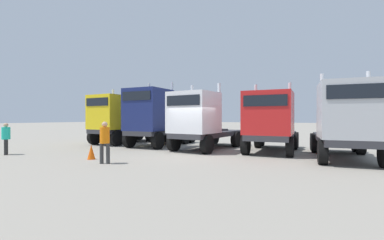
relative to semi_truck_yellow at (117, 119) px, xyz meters
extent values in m
plane|color=gray|center=(7.39, -2.12, -1.84)|extent=(200.00, 200.00, 0.00)
cube|color=#333338|center=(0.01, 1.19, -0.86)|extent=(2.23, 6.06, 0.30)
cube|color=yellow|center=(0.00, -0.73, 0.50)|extent=(2.41, 2.23, 2.43)
cube|color=black|center=(-0.01, -1.85, 1.19)|extent=(2.10, 0.05, 0.55)
cylinder|color=silver|center=(0.95, 0.53, 0.80)|extent=(0.18, 0.18, 3.03)
cylinder|color=silver|center=(-0.95, 0.54, 0.80)|extent=(0.18, 0.18, 3.03)
cylinder|color=#333338|center=(0.01, 2.52, -0.65)|extent=(1.11, 1.11, 0.12)
cylinder|color=black|center=(1.09, -1.14, -1.30)|extent=(0.36, 1.08, 1.08)
cylinder|color=black|center=(-1.11, -1.13, -1.30)|extent=(0.36, 1.08, 1.08)
cylinder|color=black|center=(1.12, 2.60, -1.30)|extent=(0.36, 1.08, 1.08)
cylinder|color=black|center=(-1.08, 2.61, -1.30)|extent=(0.36, 1.08, 1.08)
cylinder|color=black|center=(1.12, 3.70, -1.30)|extent=(0.36, 1.08, 1.08)
cylinder|color=black|center=(-1.08, 3.71, -1.30)|extent=(0.36, 1.08, 1.08)
cube|color=#333338|center=(3.40, 1.00, -0.88)|extent=(2.57, 6.07, 0.30)
cube|color=navy|center=(3.51, -0.68, 0.62)|extent=(2.56, 2.73, 2.71)
cube|color=black|center=(3.59, -1.99, 1.45)|extent=(2.10, 0.17, 0.55)
cylinder|color=silver|center=(4.37, 0.82, 0.92)|extent=(0.19, 0.19, 3.31)
cylinder|color=silver|center=(2.47, 0.70, 0.92)|extent=(0.19, 0.19, 3.31)
cylinder|color=#333338|center=(3.32, 2.31, -0.67)|extent=(1.17, 1.17, 0.12)
cylinder|color=black|center=(4.64, -1.20, -1.31)|extent=(0.42, 1.08, 1.06)
cylinder|color=black|center=(2.45, -1.34, -1.31)|extent=(0.42, 1.08, 1.06)
cylinder|color=black|center=(4.42, 2.44, -1.31)|extent=(0.42, 1.08, 1.06)
cylinder|color=black|center=(2.22, 2.30, -1.31)|extent=(0.42, 1.08, 1.06)
cylinder|color=black|center=(4.35, 3.54, -1.31)|extent=(0.42, 1.08, 1.06)
cylinder|color=black|center=(2.15, 3.40, -1.31)|extent=(0.42, 1.08, 1.06)
cube|color=#333338|center=(7.28, 0.84, -0.92)|extent=(2.51, 6.38, 0.30)
cube|color=white|center=(7.18, -1.15, 0.40)|extent=(2.51, 2.42, 2.33)
cube|color=black|center=(7.12, -2.31, 1.04)|extent=(2.10, 0.15, 0.55)
cylinder|color=silver|center=(8.19, 0.10, 0.70)|extent=(0.19, 0.19, 2.93)
cylinder|color=silver|center=(6.30, 0.20, 0.70)|extent=(0.19, 0.19, 2.93)
cylinder|color=#333338|center=(7.35, 2.22, -0.71)|extent=(1.15, 1.15, 0.12)
cylinder|color=black|center=(8.25, -1.65, -1.33)|extent=(0.40, 1.04, 1.02)
cylinder|color=black|center=(6.06, -1.54, -1.33)|extent=(0.40, 1.04, 1.02)
cylinder|color=black|center=(8.45, 2.33, -1.33)|extent=(0.40, 1.04, 1.02)
cylinder|color=black|center=(6.26, 2.44, -1.33)|extent=(0.40, 1.04, 1.02)
cylinder|color=black|center=(8.51, 3.43, -1.33)|extent=(0.40, 1.04, 1.02)
cylinder|color=black|center=(6.31, 3.54, -1.33)|extent=(0.40, 1.04, 1.02)
cube|color=#333338|center=(11.06, 1.39, -0.93)|extent=(2.66, 5.96, 0.30)
cube|color=red|center=(11.20, -0.27, 0.34)|extent=(2.59, 2.64, 2.24)
cube|color=black|center=(11.30, -1.52, 0.94)|extent=(2.10, 0.21, 0.55)
cylinder|color=silver|center=(12.03, 1.17, 0.64)|extent=(0.19, 0.19, 2.84)
cylinder|color=silver|center=(10.14, 1.02, 0.64)|extent=(0.19, 0.19, 2.84)
cylinder|color=#333338|center=(10.96, 2.66, -0.72)|extent=(1.19, 1.19, 0.12)
cylinder|color=black|center=(12.34, -0.71, -1.33)|extent=(0.43, 1.04, 1.02)
cylinder|color=black|center=(10.14, -0.89, -1.33)|extent=(0.43, 1.04, 1.02)
cylinder|color=black|center=(12.05, 2.77, -1.33)|extent=(0.43, 1.04, 1.02)
cylinder|color=black|center=(9.86, 2.60, -1.33)|extent=(0.43, 1.04, 1.02)
cylinder|color=black|center=(11.96, 3.87, -1.33)|extent=(0.43, 1.04, 1.02)
cylinder|color=black|center=(9.77, 3.69, -1.33)|extent=(0.43, 1.04, 1.02)
cube|color=#333338|center=(14.59, 0.40, -0.92)|extent=(3.11, 6.59, 0.30)
cube|color=#B7BABF|center=(14.88, -1.52, 0.43)|extent=(2.74, 2.80, 2.39)
cube|color=black|center=(15.06, -2.76, 1.10)|extent=(2.08, 0.35, 0.55)
cylinder|color=silver|center=(15.61, 0.00, 0.73)|extent=(0.20, 0.20, 2.99)
cylinder|color=silver|center=(13.73, -0.28, 0.73)|extent=(0.20, 0.20, 2.99)
cylinder|color=#333338|center=(14.39, 1.77, -0.71)|extent=(1.25, 1.25, 0.12)
cylinder|color=black|center=(13.87, -2.21, -1.33)|extent=(0.50, 1.06, 1.02)
cylinder|color=black|center=(15.45, 2.11, -1.33)|extent=(0.50, 1.06, 1.02)
cylinder|color=black|center=(13.27, 1.78, -1.33)|extent=(0.50, 1.06, 1.02)
cylinder|color=black|center=(15.29, 3.20, -1.33)|extent=(0.50, 1.06, 1.02)
cylinder|color=black|center=(13.11, 2.87, -1.33)|extent=(0.50, 1.06, 1.02)
cylinder|color=#373737|center=(5.68, -6.56, -1.41)|extent=(0.21, 0.21, 0.86)
cylinder|color=#373737|center=(5.94, -6.44, -1.41)|extent=(0.21, 0.21, 0.86)
cylinder|color=orange|center=(5.81, -6.50, -0.64)|extent=(0.53, 0.53, 0.68)
sphere|color=tan|center=(5.81, -6.50, -0.18)|extent=(0.23, 0.23, 0.23)
cylinder|color=#282828|center=(-0.73, -7.17, -1.44)|extent=(0.22, 0.22, 0.81)
cylinder|color=#282828|center=(-0.97, -7.03, -1.44)|extent=(0.22, 0.22, 0.81)
cylinder|color=#20C3A3|center=(-0.85, -7.10, -0.71)|extent=(0.55, 0.55, 0.64)
sphere|color=tan|center=(-0.85, -7.10, -0.28)|extent=(0.22, 0.22, 0.22)
cone|color=#F2590C|center=(4.34, -5.97, -1.49)|extent=(0.36, 0.36, 0.70)
camera|label=1|loc=(14.51, -14.47, 0.10)|focal=24.84mm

